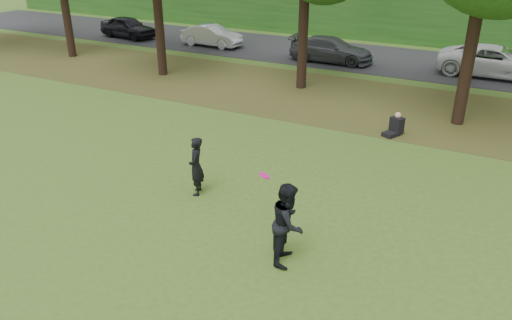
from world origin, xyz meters
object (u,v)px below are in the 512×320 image
Objects in this scene: player_left at (196,166)px; frisbee at (264,176)px; player_right at (288,223)px; seated_person at (395,127)px.

player_left reaches higher than frisbee.
seated_person is (0.35, 8.43, -0.62)m from player_right.
frisbee reaches higher than seated_person.
player_right is 2.23× the size of seated_person.
player_left is 2.64m from frisbee.
player_right is at bearing -67.63° from seated_person.
frisbee is (-0.99, 0.84, 0.53)m from player_right.
player_left is at bearing -94.36° from seated_person.
seated_person is at bearing -13.75° from player_right.
player_right is (3.44, -1.63, 0.11)m from player_left.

